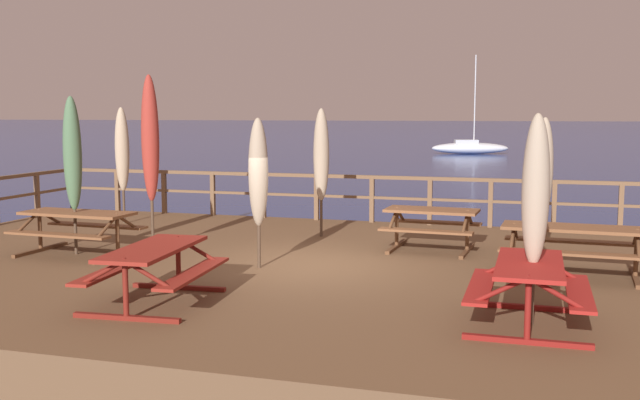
% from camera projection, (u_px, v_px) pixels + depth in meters
% --- Properties ---
extents(ground_plane, '(600.00, 600.00, 0.00)m').
position_uv_depth(ground_plane, '(307.00, 305.00, 12.24)').
color(ground_plane, navy).
extents(wooden_deck, '(16.36, 10.26, 0.69)m').
position_uv_depth(wooden_deck, '(307.00, 285.00, 12.20)').
color(wooden_deck, brown).
rests_on(wooden_deck, ground).
extents(railing_waterside_far, '(16.16, 0.10, 1.09)m').
position_uv_depth(railing_waterside_far, '(372.00, 191.00, 16.82)').
color(railing_waterside_far, brown).
rests_on(railing_waterside_far, wooden_deck).
extents(picnic_table_mid_right, '(2.09, 1.50, 0.78)m').
position_uv_depth(picnic_table_mid_right, '(78.00, 223.00, 13.01)').
color(picnic_table_mid_right, brown).
rests_on(picnic_table_mid_right, wooden_deck).
extents(picnic_table_mid_left, '(1.74, 1.49, 0.78)m').
position_uv_depth(picnic_table_mid_left, '(432.00, 221.00, 13.39)').
color(picnic_table_mid_left, brown).
rests_on(picnic_table_mid_left, wooden_deck).
extents(picnic_table_mid_centre, '(2.24, 1.51, 0.78)m').
position_uv_depth(picnic_table_mid_centre, '(574.00, 239.00, 11.33)').
color(picnic_table_mid_centre, brown).
rests_on(picnic_table_mid_centre, wooden_deck).
extents(picnic_table_front_right, '(1.55, 2.07, 0.78)m').
position_uv_depth(picnic_table_front_right, '(154.00, 262.00, 9.61)').
color(picnic_table_front_right, maroon).
rests_on(picnic_table_front_right, wooden_deck).
extents(picnic_table_back_left, '(1.40, 1.84, 0.78)m').
position_uv_depth(picnic_table_back_left, '(529.00, 280.00, 8.61)').
color(picnic_table_back_left, maroon).
rests_on(picnic_table_back_left, wooden_deck).
extents(patio_umbrella_tall_back_left, '(0.32, 0.32, 2.82)m').
position_uv_depth(patio_umbrella_tall_back_left, '(72.00, 154.00, 12.87)').
color(patio_umbrella_tall_back_left, '#4C3828').
rests_on(patio_umbrella_tall_back_left, wooden_deck).
extents(patio_umbrella_short_back, '(0.32, 0.32, 2.45)m').
position_uv_depth(patio_umbrella_short_back, '(258.00, 173.00, 11.74)').
color(patio_umbrella_short_back, '#4C3828').
rests_on(patio_umbrella_short_back, wooden_deck).
extents(patio_umbrella_short_front, '(0.32, 0.32, 2.61)m').
position_uv_depth(patio_umbrella_short_front, '(321.00, 155.00, 14.77)').
color(patio_umbrella_short_front, '#4C3828').
rests_on(patio_umbrella_short_front, wooden_deck).
extents(patio_umbrella_tall_back_right, '(0.32, 0.32, 2.46)m').
position_uv_depth(patio_umbrella_tall_back_right, '(544.00, 169.00, 12.54)').
color(patio_umbrella_tall_back_right, '#4C3828').
rests_on(patio_umbrella_tall_back_right, wooden_deck).
extents(patio_umbrella_tall_mid_right, '(0.32, 0.32, 2.52)m').
position_uv_depth(patio_umbrella_tall_mid_right, '(536.00, 192.00, 8.53)').
color(patio_umbrella_tall_mid_right, '#4C3828').
rests_on(patio_umbrella_tall_mid_right, wooden_deck).
extents(patio_umbrella_tall_front, '(0.32, 0.32, 2.65)m').
position_uv_depth(patio_umbrella_tall_front, '(122.00, 150.00, 16.54)').
color(patio_umbrella_tall_front, '#4C3828').
rests_on(patio_umbrella_tall_front, wooden_deck).
extents(patio_umbrella_tall_mid_left, '(0.32, 0.32, 3.21)m').
position_uv_depth(patio_umbrella_tall_mid_left, '(150.00, 139.00, 13.25)').
color(patio_umbrella_tall_mid_left, '#4C3828').
rests_on(patio_umbrella_tall_mid_left, wooden_deck).
extents(sailboat_distant, '(6.23, 3.11, 7.72)m').
position_uv_depth(sailboat_distant, '(470.00, 148.00, 57.60)').
color(sailboat_distant, silver).
rests_on(sailboat_distant, ground).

